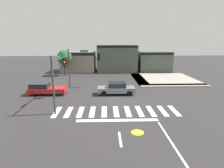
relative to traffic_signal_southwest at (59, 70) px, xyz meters
name	(u,v)px	position (x,y,z in m)	size (l,w,h in m)	color
ground_plane	(114,97)	(5.50, 2.59, -3.59)	(120.00, 120.00, 0.00)	#302D30
crosswalk_near	(116,111)	(5.50, -1.91, -3.59)	(11.47, 2.74, 0.01)	silver
lane_markings	(143,156)	(6.65, -8.83, -3.59)	(6.80, 18.75, 0.01)	white
bike_detector_marking	(137,132)	(6.82, -6.03, -3.59)	(0.95, 0.95, 0.01)	yellow
curb_corner_northeast	(162,79)	(13.99, 12.01, -3.52)	(10.00, 10.60, 0.15)	#9E998E
storefront_row	(115,60)	(6.64, 21.66, -1.17)	(22.63, 6.84, 5.52)	gray
traffic_signal_southwest	(59,70)	(0.00, 0.00, 0.00)	(0.32, 5.93, 5.20)	#383A3D
traffic_signal_northwest	(82,61)	(1.38, 7.50, 0.05)	(4.83, 0.32, 5.33)	#383A3D
car_red	(45,89)	(-2.79, 3.99, -2.87)	(4.45, 1.82, 1.42)	red
car_gray	(116,88)	(5.86, 3.71, -2.84)	(4.46, 1.74, 1.50)	slate
roadside_tree	(65,58)	(-3.00, 16.59, -0.23)	(2.68, 2.68, 4.74)	#4C3823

